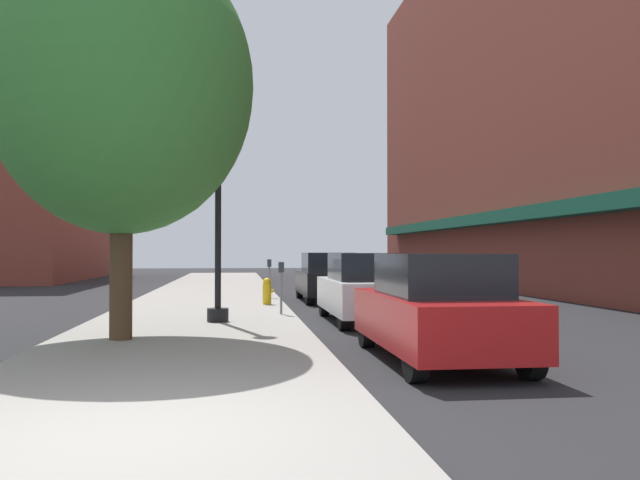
% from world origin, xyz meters
% --- Properties ---
extents(ground_plane, '(90.00, 90.00, 0.00)m').
position_xyz_m(ground_plane, '(4.00, 18.00, 0.00)').
color(ground_plane, '#232326').
extents(sidewalk_slab, '(4.80, 50.00, 0.12)m').
position_xyz_m(sidewalk_slab, '(0.00, 19.00, 0.06)').
color(sidewalk_slab, gray).
rests_on(sidewalk_slab, ground).
extents(building_right_brick, '(6.80, 40.00, 18.52)m').
position_xyz_m(building_right_brick, '(14.99, 22.00, 9.24)').
color(building_right_brick, brown).
rests_on(building_right_brick, ground).
extents(building_far_background, '(6.80, 18.00, 14.82)m').
position_xyz_m(building_far_background, '(-11.01, 37.00, 7.39)').
color(building_far_background, brown).
rests_on(building_far_background, ground).
extents(lamppost, '(0.48, 0.48, 5.90)m').
position_xyz_m(lamppost, '(0.52, 9.13, 3.20)').
color(lamppost, black).
rests_on(lamppost, sidewalk_slab).
extents(fire_hydrant, '(0.33, 0.26, 0.79)m').
position_xyz_m(fire_hydrant, '(1.84, 13.89, 0.52)').
color(fire_hydrant, gold).
rests_on(fire_hydrant, sidewalk_slab).
extents(parking_meter_near, '(0.14, 0.09, 1.31)m').
position_xyz_m(parking_meter_near, '(2.05, 10.74, 0.95)').
color(parking_meter_near, slate).
rests_on(parking_meter_near, sidewalk_slab).
extents(parking_meter_far, '(0.14, 0.09, 1.31)m').
position_xyz_m(parking_meter_far, '(2.05, 16.79, 0.95)').
color(parking_meter_far, slate).
rests_on(parking_meter_far, sidewalk_slab).
extents(tree_near, '(4.72, 4.72, 7.31)m').
position_xyz_m(tree_near, '(-1.13, 6.31, 4.70)').
color(tree_near, '#4C3823').
rests_on(tree_near, sidewalk_slab).
extents(car_red, '(1.80, 4.30, 1.66)m').
position_xyz_m(car_red, '(4.00, 3.96, 0.81)').
color(car_red, black).
rests_on(car_red, ground).
extents(car_white, '(1.80, 4.30, 1.66)m').
position_xyz_m(car_white, '(4.00, 9.67, 0.81)').
color(car_white, black).
rests_on(car_white, ground).
extents(car_black, '(1.80, 4.30, 1.66)m').
position_xyz_m(car_black, '(4.00, 16.47, 0.81)').
color(car_black, black).
rests_on(car_black, ground).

